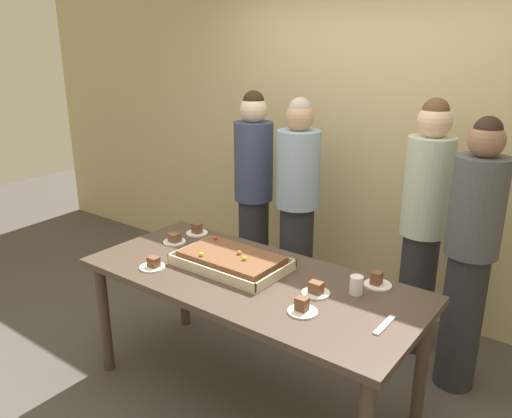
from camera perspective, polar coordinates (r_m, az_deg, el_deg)
ground_plane at (r=3.30m, az=-0.67°, el=-20.13°), size 12.00×12.00×0.00m
interior_back_panel at (r=4.02m, az=13.54°, el=9.85°), size 8.00×0.12×3.00m
party_table at (r=2.92m, az=-0.72°, el=-9.23°), size 1.96×0.87×0.79m
sheet_cake at (r=2.99m, az=-2.82°, el=-5.84°), size 0.66×0.40×0.10m
plated_slice_near_left at (r=2.52m, az=5.25°, el=-11.08°), size 0.15×0.15×0.08m
plated_slice_near_right at (r=2.84m, az=13.54°, el=-7.96°), size 0.15×0.15×0.08m
plated_slice_far_left at (r=3.38m, az=-9.18°, el=-3.42°), size 0.15×0.15×0.07m
plated_slice_far_right at (r=2.70m, az=6.78°, el=-9.11°), size 0.15×0.15×0.07m
plated_slice_center_front at (r=3.03m, az=-11.58°, el=-6.19°), size 0.15×0.15×0.07m
plated_slice_center_back at (r=3.51m, az=-6.70°, el=-2.46°), size 0.15×0.15×0.08m
drink_cup_nearest at (r=2.72m, az=11.28°, el=-8.43°), size 0.07×0.07×0.10m
cake_server_utensil at (r=2.49m, az=14.32°, el=-12.59°), size 0.03×0.20×0.01m
person_serving_front at (r=3.19m, az=23.08°, el=-4.64°), size 0.30×0.30×1.68m
person_green_shirt_behind at (r=3.77m, az=4.68°, el=0.23°), size 0.32×0.32×1.69m
person_striped_tie_right at (r=3.50m, az=18.41°, el=-1.49°), size 0.30×0.30×1.74m
person_far_right_suit at (r=4.04m, az=-0.27°, el=1.79°), size 0.31×0.31×1.71m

